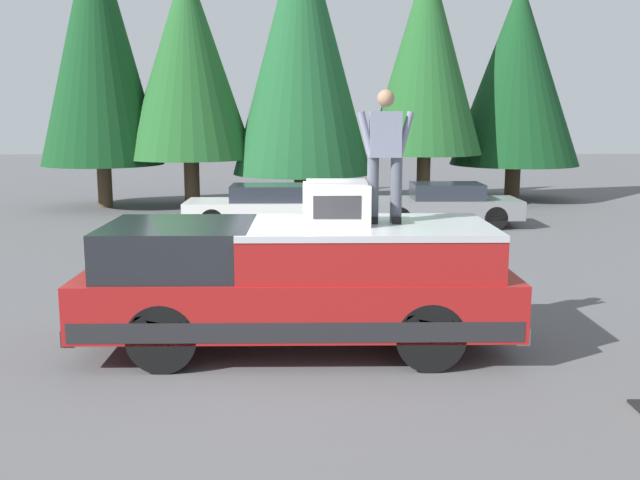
# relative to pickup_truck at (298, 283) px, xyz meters

# --- Properties ---
(ground_plane) EXTENTS (90.00, 90.00, 0.00)m
(ground_plane) POSITION_rel_pickup_truck_xyz_m (-0.16, 0.55, -0.87)
(ground_plane) COLOR #565659
(pickup_truck) EXTENTS (2.01, 5.54, 1.65)m
(pickup_truck) POSITION_rel_pickup_truck_xyz_m (0.00, 0.00, 0.00)
(pickup_truck) COLOR maroon
(pickup_truck) RESTS_ON ground
(compressor_unit) EXTENTS (0.65, 0.84, 0.56)m
(compressor_unit) POSITION_rel_pickup_truck_xyz_m (-0.06, -0.49, 1.05)
(compressor_unit) COLOR white
(compressor_unit) RESTS_ON pickup_truck
(person_on_truck_bed) EXTENTS (0.29, 0.72, 1.69)m
(person_on_truck_bed) POSITION_rel_pickup_truck_xyz_m (0.10, -1.12, 1.68)
(person_on_truck_bed) COLOR #4C515B
(person_on_truck_bed) RESTS_ON pickup_truck
(parked_car_grey) EXTENTS (1.64, 4.10, 1.16)m
(parked_car_grey) POSITION_rel_pickup_truck_xyz_m (10.42, -3.80, -0.29)
(parked_car_grey) COLOR gray
(parked_car_grey) RESTS_ON ground
(parked_car_white) EXTENTS (1.64, 4.10, 1.16)m
(parked_car_white) POSITION_rel_pickup_truck_xyz_m (10.07, 1.05, -0.29)
(parked_car_white) COLOR white
(parked_car_white) RESTS_ON ground
(conifer_far_left) EXTENTS (4.42, 4.42, 7.53)m
(conifer_far_left) POSITION_rel_pickup_truck_xyz_m (16.35, -7.31, 3.50)
(conifer_far_left) COLOR #4C3826
(conifer_far_left) RESTS_ON ground
(conifer_left) EXTENTS (3.73, 3.73, 8.08)m
(conifer_left) POSITION_rel_pickup_truck_xyz_m (14.90, -3.93, 4.00)
(conifer_left) COLOR #4C3826
(conifer_left) RESTS_ON ground
(conifer_center_left) EXTENTS (4.48, 4.48, 9.21)m
(conifer_center_left) POSITION_rel_pickup_truck_xyz_m (14.54, 0.08, 4.27)
(conifer_center_left) COLOR #4C3826
(conifer_center_left) RESTS_ON ground
(conifer_center_right) EXTENTS (4.13, 4.13, 7.77)m
(conifer_center_right) POSITION_rel_pickup_truck_xyz_m (14.56, 3.67, 3.79)
(conifer_center_right) COLOR #4C3826
(conifer_center_right) RESTS_ON ground
(conifer_right) EXTENTS (3.86, 3.86, 9.15)m
(conifer_right) POSITION_rel_pickup_truck_xyz_m (14.57, 6.51, 4.38)
(conifer_right) COLOR #4C3826
(conifer_right) RESTS_ON ground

